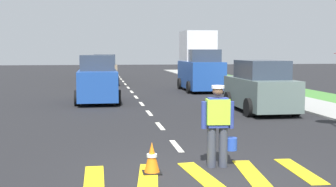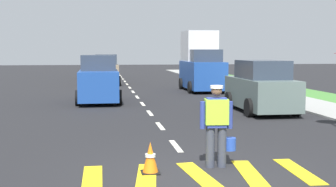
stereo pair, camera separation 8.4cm
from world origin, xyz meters
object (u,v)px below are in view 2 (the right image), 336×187
object	(u,v)px
car_oncoming_third	(101,68)
traffic_cone_near	(150,158)
road_worker	(217,122)
delivery_truck	(201,64)
car_parked_curbside	(261,88)
car_oncoming_second	(106,71)
car_oncoming_lead	(99,80)

from	to	relation	value
car_oncoming_third	traffic_cone_near	bearing A→B (deg)	-88.19
car_oncoming_third	road_worker	bearing A→B (deg)	-85.50
delivery_truck	car_parked_curbside	world-z (taller)	delivery_truck
car_oncoming_second	car_oncoming_third	size ratio (longest dim) A/B	0.92
road_worker	car_oncoming_second	size ratio (longest dim) A/B	0.42
delivery_truck	car_oncoming_third	distance (m)	13.89
road_worker	car_oncoming_lead	size ratio (longest dim) A/B	0.39
delivery_truck	car_oncoming_second	world-z (taller)	delivery_truck
delivery_truck	car_parked_curbside	size ratio (longest dim) A/B	1.12
car_oncoming_second	car_parked_curbside	size ratio (longest dim) A/B	0.97
car_oncoming_second	car_parked_curbside	distance (m)	16.18
road_worker	car_oncoming_third	size ratio (longest dim) A/B	0.39
car_oncoming_second	car_oncoming_lead	bearing A→B (deg)	-92.53
car_oncoming_second	car_oncoming_lead	distance (m)	10.80
road_worker	car_oncoming_second	bearing A→B (deg)	94.87
road_worker	car_parked_curbside	xyz separation A→B (m)	(3.80, 7.82, -0.00)
car_oncoming_second	delivery_truck	bearing A→B (deg)	-45.58
traffic_cone_near	car_oncoming_third	xyz separation A→B (m)	(-0.95, 30.14, 0.64)
car_oncoming_lead	car_oncoming_second	bearing A→B (deg)	87.47
car_oncoming_lead	car_oncoming_third	xyz separation A→B (m)	(0.08, 17.71, -0.07)
car_oncoming_second	car_oncoming_third	distance (m)	6.93
delivery_truck	car_oncoming_third	size ratio (longest dim) A/B	1.06
road_worker	traffic_cone_near	size ratio (longest dim) A/B	2.72
traffic_cone_near	car_oncoming_third	bearing A→B (deg)	91.81
road_worker	car_oncoming_third	distance (m)	29.95
traffic_cone_near	car_oncoming_lead	distance (m)	12.49
car_parked_curbside	car_oncoming_third	size ratio (longest dim) A/B	0.95
delivery_truck	car_oncoming_third	bearing A→B (deg)	115.23
traffic_cone_near	car_oncoming_second	size ratio (longest dim) A/B	0.15
car_oncoming_second	car_parked_curbside	world-z (taller)	car_oncoming_second
car_oncoming_second	car_parked_curbside	xyz separation A→B (m)	(5.76, -15.12, -0.06)
car_oncoming_third	car_oncoming_second	bearing A→B (deg)	-86.72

